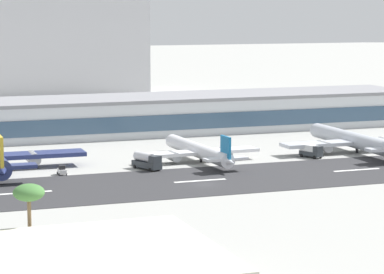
{
  "coord_description": "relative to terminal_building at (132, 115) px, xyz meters",
  "views": [
    {
      "loc": [
        -68.4,
        -179.44,
        37.58
      ],
      "look_at": [
        8.18,
        30.51,
        5.9
      ],
      "focal_mm": 85.42,
      "sensor_mm": 36.0,
      "label": 1
    }
  ],
  "objects": [
    {
      "name": "service_box_truck_2",
      "position": [
        29.79,
        -58.8,
        -3.78
      ],
      "size": [
        4.51,
        6.46,
        3.25
      ],
      "rotation": [
        0.0,
        0.0,
        5.1
      ],
      "color": "#2D3338",
      "rests_on": "ground_plane"
    },
    {
      "name": "runway_centreline_dash_4",
      "position": [
        -7.68,
        -78.71,
        -5.49
      ],
      "size": [
        12.0,
        1.2,
        0.01
      ],
      "primitive_type": "cube",
      "color": "white",
      "rests_on": "runway_strip"
    },
    {
      "name": "palm_tree_2",
      "position": [
        -54.67,
        -133.92,
        5.39
      ],
      "size": [
        4.58,
        4.58,
        12.59
      ],
      "color": "brown",
      "rests_on": "ground_plane"
    },
    {
      "name": "airliner_blue_tail_gate_1",
      "position": [
        1.03,
        -55.7,
        -2.89
      ],
      "size": [
        30.82,
        40.25,
        8.4
      ],
      "rotation": [
        0.0,
        0.0,
        1.62
      ],
      "color": "silver",
      "rests_on": "ground_plane"
    },
    {
      "name": "runway_strip",
      "position": [
        -8.25,
        -78.71,
        -5.53
      ],
      "size": [
        800.0,
        32.56,
        0.08
      ],
      "primitive_type": "cube",
      "color": "#2D2D30",
      "rests_on": "ground_plane"
    },
    {
      "name": "distant_hotel_block",
      "position": [
        -18.53,
        131.88,
        15.45
      ],
      "size": [
        121.31,
        32.39,
        42.04
      ],
      "primitive_type": "cube",
      "color": "#BCBCC1",
      "rests_on": "ground_plane"
    },
    {
      "name": "airliner_black_tail_gate_2",
      "position": [
        44.53,
        -56.0,
        -2.49
      ],
      "size": [
        40.92,
        46.4,
        9.69
      ],
      "rotation": [
        0.0,
        0.0,
        1.57
      ],
      "color": "silver",
      "rests_on": "ground_plane"
    },
    {
      "name": "runway_centreline_dash_3",
      "position": [
        -46.45,
        -78.71,
        -5.49
      ],
      "size": [
        12.0,
        1.2,
        0.01
      ],
      "primitive_type": "cube",
      "color": "white",
      "rests_on": "runway_strip"
    },
    {
      "name": "service_fuel_truck_1",
      "position": [
        -14.4,
        -60.98,
        -3.54
      ],
      "size": [
        5.39,
        8.87,
        3.95
      ],
      "rotation": [
        0.0,
        0.0,
        5.07
      ],
      "color": "#2D3338",
      "rests_on": "ground_plane"
    },
    {
      "name": "runway_centreline_dash_5",
      "position": [
        31.4,
        -78.71,
        -5.49
      ],
      "size": [
        12.0,
        1.2,
        0.01
      ],
      "primitive_type": "cube",
      "color": "white",
      "rests_on": "runway_strip"
    },
    {
      "name": "ground_plane",
      "position": [
        -8.25,
        -83.13,
        -5.57
      ],
      "size": [
        1400.0,
        1400.0,
        0.0
      ],
      "primitive_type": "plane",
      "color": "#9E9E99"
    },
    {
      "name": "terminal_building",
      "position": [
        0.0,
        0.0,
        0.0
      ],
      "size": [
        179.89,
        27.37,
        11.13
      ],
      "color": "silver",
      "rests_on": "ground_plane"
    },
    {
      "name": "service_baggage_tug_0",
      "position": [
        -34.55,
        -60.91,
        -4.52
      ],
      "size": [
        1.98,
        3.25,
        2.2
      ],
      "rotation": [
        0.0,
        0.0,
        1.54
      ],
      "color": "white",
      "rests_on": "ground_plane"
    }
  ]
}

